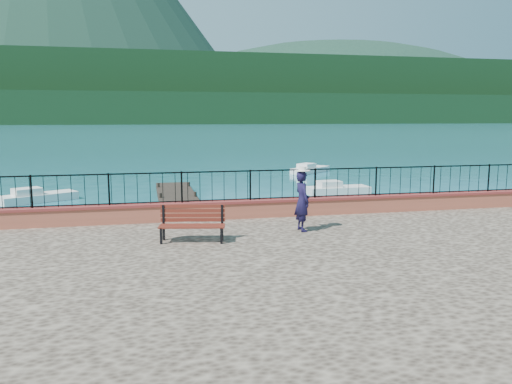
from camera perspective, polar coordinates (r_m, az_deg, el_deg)
name	(u,v)px	position (r m, az deg, el deg)	size (l,w,h in m)	color
ground	(291,290)	(13.22, 4.02, -11.13)	(2000.00, 2000.00, 0.00)	#19596B
parapet	(259,208)	(16.29, 0.38, -1.88)	(28.00, 0.46, 0.58)	#AF563F
railing	(259,185)	(16.17, 0.38, 0.78)	(27.00, 0.05, 0.95)	black
dock	(181,207)	(24.35, -8.60, -1.67)	(2.00, 16.00, 0.30)	#2D231C
far_forest	(150,109)	(311.97, -12.00, 9.29)	(900.00, 60.00, 18.00)	black
foothills	(149,92)	(372.35, -12.16, 11.15)	(900.00, 120.00, 44.00)	black
companion_hill	(334,120)	(614.08, 8.95, 8.12)	(448.00, 384.00, 180.00)	#142D23
park_bench	(192,231)	(13.23, -7.29, -4.43)	(1.79, 0.89, 0.95)	black
person	(302,201)	(14.32, 5.30, -1.04)	(0.63, 0.42, 1.74)	black
hat	(303,169)	(14.20, 5.35, 2.66)	(0.44, 0.44, 0.12)	white
boat_0	(107,223)	(20.12, -16.69, -3.39)	(3.48, 1.30, 0.80)	silver
boat_2	(338,187)	(29.39, 9.34, 0.57)	(3.64, 1.30, 0.80)	silver
boat_3	(39,194)	(28.73, -23.60, -0.22)	(3.80, 1.30, 0.80)	silver
boat_5	(310,168)	(40.27, 6.23, 2.79)	(4.01, 1.30, 0.80)	white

